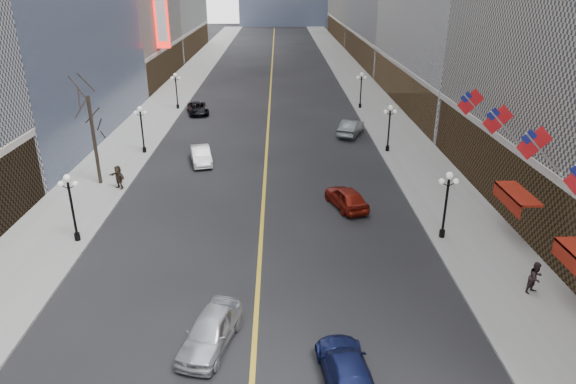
{
  "coord_description": "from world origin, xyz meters",
  "views": [
    {
      "loc": [
        1.21,
        0.47,
        15.79
      ],
      "look_at": [
        1.55,
        18.69,
        8.15
      ],
      "focal_mm": 32.0,
      "sensor_mm": 36.0,
      "label": 1
    }
  ],
  "objects_px": {
    "car_nb_mid": "(201,155)",
    "car_sb_far": "(351,128)",
    "streetlamp_east_3": "(361,86)",
    "streetlamp_east_2": "(389,123)",
    "streetlamp_west_3": "(176,87)",
    "streetlamp_east_1": "(447,198)",
    "streetlamp_west_2": "(142,125)",
    "car_nb_far": "(198,108)",
    "car_sb_mid": "(346,197)",
    "car_nb_near": "(210,331)",
    "car_sb_near": "(346,369)",
    "streetlamp_west_1": "(71,201)"
  },
  "relations": [
    {
      "from": "streetlamp_east_3",
      "to": "car_sb_near",
      "type": "height_order",
      "value": "streetlamp_east_3"
    },
    {
      "from": "car_nb_far",
      "to": "streetlamp_west_2",
      "type": "bearing_deg",
      "value": -114.68
    },
    {
      "from": "streetlamp_west_2",
      "to": "car_nb_far",
      "type": "distance_m",
      "value": 16.09
    },
    {
      "from": "car_nb_far",
      "to": "car_sb_mid",
      "type": "height_order",
      "value": "car_sb_mid"
    },
    {
      "from": "streetlamp_west_2",
      "to": "car_nb_near",
      "type": "bearing_deg",
      "value": -70.86
    },
    {
      "from": "streetlamp_east_1",
      "to": "streetlamp_west_1",
      "type": "xyz_separation_m",
      "value": [
        -23.6,
        0.0,
        0.0
      ]
    },
    {
      "from": "car_sb_near",
      "to": "car_sb_far",
      "type": "distance_m",
      "value": 37.0
    },
    {
      "from": "car_nb_mid",
      "to": "car_sb_far",
      "type": "xyz_separation_m",
      "value": [
        14.93,
        8.81,
        0.08
      ]
    },
    {
      "from": "streetlamp_west_3",
      "to": "streetlamp_west_1",
      "type": "bearing_deg",
      "value": -90.0
    },
    {
      "from": "car_nb_far",
      "to": "car_sb_far",
      "type": "bearing_deg",
      "value": -42.59
    },
    {
      "from": "streetlamp_west_2",
      "to": "streetlamp_east_1",
      "type": "bearing_deg",
      "value": -37.33
    },
    {
      "from": "streetlamp_east_3",
      "to": "car_nb_far",
      "type": "relative_size",
      "value": 0.89
    },
    {
      "from": "car_nb_mid",
      "to": "car_nb_far",
      "type": "relative_size",
      "value": 0.93
    },
    {
      "from": "car_sb_mid",
      "to": "streetlamp_east_3",
      "type": "bearing_deg",
      "value": -118.39
    },
    {
      "from": "car_sb_mid",
      "to": "car_sb_far",
      "type": "height_order",
      "value": "car_sb_far"
    },
    {
      "from": "streetlamp_east_1",
      "to": "car_sb_mid",
      "type": "bearing_deg",
      "value": 137.8
    },
    {
      "from": "streetlamp_west_2",
      "to": "streetlamp_west_3",
      "type": "distance_m",
      "value": 18.0
    },
    {
      "from": "car_nb_far",
      "to": "car_sb_mid",
      "type": "distance_m",
      "value": 32.27
    },
    {
      "from": "streetlamp_east_1",
      "to": "streetlamp_west_1",
      "type": "bearing_deg",
      "value": 180.0
    },
    {
      "from": "car_nb_near",
      "to": "car_sb_far",
      "type": "xyz_separation_m",
      "value": [
        11.0,
        34.18,
        0.04
      ]
    },
    {
      "from": "streetlamp_east_1",
      "to": "car_nb_near",
      "type": "xyz_separation_m",
      "value": [
        -13.8,
        -10.23,
        -2.09
      ]
    },
    {
      "from": "streetlamp_east_1",
      "to": "streetlamp_west_3",
      "type": "height_order",
      "value": "same"
    },
    {
      "from": "streetlamp_west_2",
      "to": "car_nb_mid",
      "type": "relative_size",
      "value": 0.96
    },
    {
      "from": "streetlamp_east_1",
      "to": "car_sb_near",
      "type": "distance_m",
      "value": 15.1
    },
    {
      "from": "car_nb_mid",
      "to": "car_sb_near",
      "type": "bearing_deg",
      "value": -84.09
    },
    {
      "from": "car_sb_near",
      "to": "car_sb_mid",
      "type": "distance_m",
      "value": 17.95
    },
    {
      "from": "streetlamp_east_3",
      "to": "car_nb_mid",
      "type": "bearing_deg",
      "value": -130.36
    },
    {
      "from": "streetlamp_west_1",
      "to": "streetlamp_west_3",
      "type": "distance_m",
      "value": 36.0
    },
    {
      "from": "streetlamp_west_2",
      "to": "streetlamp_west_3",
      "type": "xyz_separation_m",
      "value": [
        0.0,
        18.0,
        0.0
      ]
    },
    {
      "from": "streetlamp_east_1",
      "to": "streetlamp_east_3",
      "type": "xyz_separation_m",
      "value": [
        0.0,
        36.0,
        0.0
      ]
    },
    {
      "from": "car_nb_far",
      "to": "streetlamp_east_1",
      "type": "bearing_deg",
      "value": -72.49
    },
    {
      "from": "streetlamp_east_1",
      "to": "streetlamp_west_3",
      "type": "bearing_deg",
      "value": 123.25
    },
    {
      "from": "streetlamp_west_2",
      "to": "car_sb_far",
      "type": "height_order",
      "value": "streetlamp_west_2"
    },
    {
      "from": "streetlamp_east_3",
      "to": "car_sb_far",
      "type": "height_order",
      "value": "streetlamp_east_3"
    },
    {
      "from": "car_nb_near",
      "to": "car_sb_far",
      "type": "relative_size",
      "value": 0.92
    },
    {
      "from": "streetlamp_east_3",
      "to": "car_sb_far",
      "type": "xyz_separation_m",
      "value": [
        -2.8,
        -12.06,
        -2.05
      ]
    },
    {
      "from": "car_nb_far",
      "to": "car_sb_mid",
      "type": "xyz_separation_m",
      "value": [
        15.02,
        -28.56,
        0.09
      ]
    },
    {
      "from": "streetlamp_west_2",
      "to": "car_nb_far",
      "type": "height_order",
      "value": "streetlamp_west_2"
    },
    {
      "from": "streetlamp_east_1",
      "to": "car_sb_mid",
      "type": "distance_m",
      "value": 7.89
    },
    {
      "from": "streetlamp_east_1",
      "to": "streetlamp_west_2",
      "type": "height_order",
      "value": "same"
    },
    {
      "from": "streetlamp_west_3",
      "to": "car_nb_mid",
      "type": "distance_m",
      "value": 21.78
    },
    {
      "from": "streetlamp_west_1",
      "to": "car_nb_near",
      "type": "bearing_deg",
      "value": -46.24
    },
    {
      "from": "streetlamp_west_3",
      "to": "car_sb_far",
      "type": "xyz_separation_m",
      "value": [
        20.8,
        -12.06,
        -2.05
      ]
    },
    {
      "from": "streetlamp_east_1",
      "to": "car_nb_far",
      "type": "height_order",
      "value": "streetlamp_east_1"
    },
    {
      "from": "streetlamp_east_3",
      "to": "car_nb_far",
      "type": "xyz_separation_m",
      "value": [
        -20.65,
        -2.33,
        -2.2
      ]
    },
    {
      "from": "streetlamp_west_2",
      "to": "car_nb_near",
      "type": "height_order",
      "value": "streetlamp_west_2"
    },
    {
      "from": "car_nb_near",
      "to": "car_sb_near",
      "type": "relative_size",
      "value": 0.98
    },
    {
      "from": "streetlamp_east_3",
      "to": "streetlamp_west_1",
      "type": "xyz_separation_m",
      "value": [
        -23.6,
        -36.0,
        0.0
      ]
    },
    {
      "from": "streetlamp_east_2",
      "to": "streetlamp_west_3",
      "type": "xyz_separation_m",
      "value": [
        -23.6,
        18.0,
        0.0
      ]
    },
    {
      "from": "streetlamp_east_3",
      "to": "streetlamp_west_3",
      "type": "height_order",
      "value": "same"
    }
  ]
}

